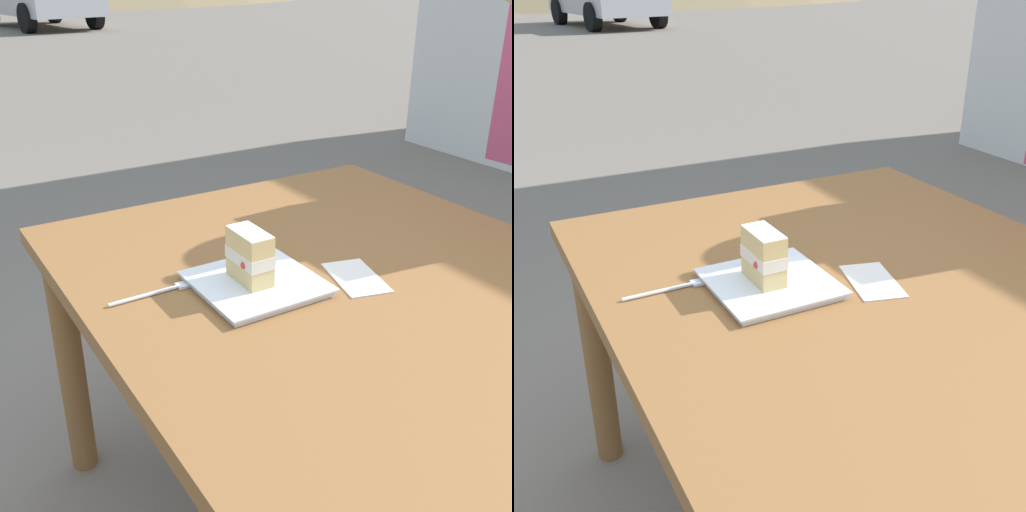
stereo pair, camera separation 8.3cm
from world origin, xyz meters
The scene contains 5 objects.
patio_table centered at (0.00, 0.00, 0.63)m, with size 1.44×1.03×0.72m.
dessert_plate centered at (0.17, 0.19, 0.73)m, with size 0.23×0.23×0.02m.
cake_slice centered at (0.17, 0.20, 0.79)m, with size 0.10×0.06×0.10m.
dessert_fork centered at (0.24, 0.36, 0.72)m, with size 0.02×0.17×0.01m.
paper_napkin centered at (0.09, -0.01, 0.72)m, with size 0.17×0.13×0.00m.
Camera 2 is at (-0.79, 0.68, 1.29)m, focal length 43.31 mm.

